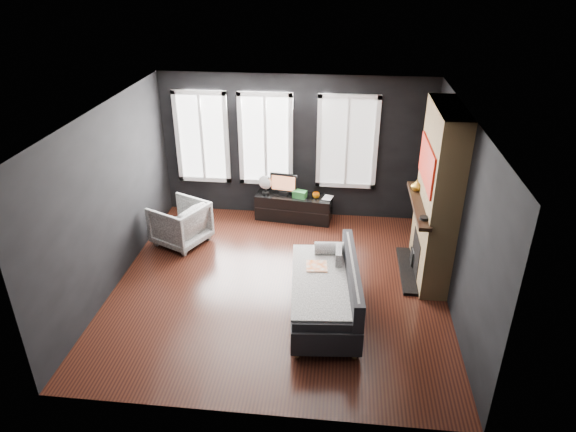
# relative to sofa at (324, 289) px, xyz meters

# --- Properties ---
(floor) EXTENTS (5.00, 5.00, 0.00)m
(floor) POSITION_rel_sofa_xyz_m (-0.70, 0.63, -0.42)
(floor) COLOR black
(floor) RESTS_ON ground
(ceiling) EXTENTS (5.00, 5.00, 0.00)m
(ceiling) POSITION_rel_sofa_xyz_m (-0.70, 0.63, 2.28)
(ceiling) COLOR white
(ceiling) RESTS_ON ground
(wall_back) EXTENTS (5.00, 0.02, 2.70)m
(wall_back) POSITION_rel_sofa_xyz_m (-0.70, 3.13, 0.93)
(wall_back) COLOR black
(wall_back) RESTS_ON ground
(wall_left) EXTENTS (0.02, 5.00, 2.70)m
(wall_left) POSITION_rel_sofa_xyz_m (-3.20, 0.63, 0.93)
(wall_left) COLOR black
(wall_left) RESTS_ON ground
(wall_right) EXTENTS (0.02, 5.00, 2.70)m
(wall_right) POSITION_rel_sofa_xyz_m (1.80, 0.63, 0.93)
(wall_right) COLOR black
(wall_right) RESTS_ON ground
(windows) EXTENTS (4.00, 0.16, 1.76)m
(windows) POSITION_rel_sofa_xyz_m (-1.15, 3.09, 1.96)
(windows) COLOR white
(windows) RESTS_ON wall_back
(fireplace) EXTENTS (0.70, 1.62, 2.70)m
(fireplace) POSITION_rel_sofa_xyz_m (1.60, 1.23, 0.93)
(fireplace) COLOR #93724C
(fireplace) RESTS_ON floor
(sofa) EXTENTS (1.15, 2.05, 0.85)m
(sofa) POSITION_rel_sofa_xyz_m (0.00, 0.00, 0.00)
(sofa) COLOR black
(sofa) RESTS_ON floor
(stripe_pillow) EXTENTS (0.09, 0.36, 0.36)m
(stripe_pillow) POSITION_rel_sofa_xyz_m (0.18, 0.48, 0.19)
(stripe_pillow) COLOR gray
(stripe_pillow) RESTS_ON sofa
(armchair) EXTENTS (1.04, 1.06, 0.84)m
(armchair) POSITION_rel_sofa_xyz_m (-2.58, 1.75, -0.01)
(armchair) COLOR silver
(armchair) RESTS_ON floor
(media_console) EXTENTS (1.47, 0.61, 0.49)m
(media_console) POSITION_rel_sofa_xyz_m (-0.70, 2.87, -0.18)
(media_console) COLOR black
(media_console) RESTS_ON floor
(monitor) EXTENTS (0.54, 0.20, 0.47)m
(monitor) POSITION_rel_sofa_xyz_m (-0.90, 2.91, 0.30)
(monitor) COLOR black
(monitor) RESTS_ON media_console
(desk_fan) EXTENTS (0.35, 0.35, 0.38)m
(desk_fan) POSITION_rel_sofa_xyz_m (-1.25, 2.90, 0.26)
(desk_fan) COLOR #ABABAB
(desk_fan) RESTS_ON media_console
(mug) EXTENTS (0.14, 0.11, 0.13)m
(mug) POSITION_rel_sofa_xyz_m (-0.28, 2.81, 0.13)
(mug) COLOR orange
(mug) RESTS_ON media_console
(book) EXTENTS (0.17, 0.06, 0.23)m
(book) POSITION_rel_sofa_xyz_m (-0.14, 2.84, 0.18)
(book) COLOR #BEB091
(book) RESTS_ON media_console
(storage_box) EXTENTS (0.28, 0.22, 0.13)m
(storage_box) POSITION_rel_sofa_xyz_m (-0.59, 2.80, 0.13)
(storage_box) COLOR #286C2F
(storage_box) RESTS_ON media_console
(mantel_vase) EXTENTS (0.21, 0.22, 0.17)m
(mantel_vase) POSITION_rel_sofa_xyz_m (1.35, 1.68, 0.89)
(mantel_vase) COLOR yellow
(mantel_vase) RESTS_ON fireplace
(mantel_clock) EXTENTS (0.15, 0.15, 0.04)m
(mantel_clock) POSITION_rel_sofa_xyz_m (1.35, 0.68, 0.83)
(mantel_clock) COLOR black
(mantel_clock) RESTS_ON fireplace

